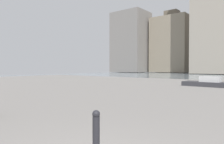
# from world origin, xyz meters

# --- Properties ---
(building_annex) EXTENTS (12.62, 10.18, 21.39)m
(building_annex) POSITION_xyz_m (27.43, -67.27, 9.67)
(building_annex) COLOR gray
(building_annex) RESTS_ON ground
(building_highrise) EXTENTS (12.00, 10.04, 21.60)m
(building_highrise) POSITION_xyz_m (40.50, -61.02, 10.80)
(building_highrise) COLOR gray
(building_highrise) RESTS_ON ground
(bollard_near) EXTENTS (0.13, 0.13, 0.88)m
(bollard_near) POSITION_xyz_m (0.61, -0.88, 0.46)
(bollard_near) COLOR #232328
(bollard_near) RESTS_ON ground
(boat) EXTENTS (4.33, 1.81, 0.95)m
(boat) POSITION_xyz_m (2.72, -16.85, 0.21)
(boat) COLOR #333338
(boat) RESTS_ON ground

